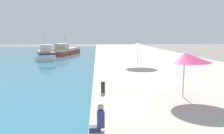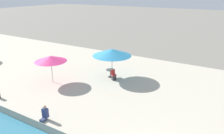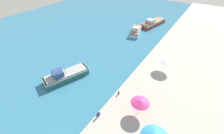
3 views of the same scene
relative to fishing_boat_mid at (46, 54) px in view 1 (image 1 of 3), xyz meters
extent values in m
cube|color=#BCB29E|center=(16.19, -0.41, -0.58)|extent=(16.00, 90.00, 0.59)
cube|color=white|center=(-0.04, 0.12, -0.23)|extent=(4.47, 7.77, 1.21)
cube|color=navy|center=(-0.04, 0.12, 0.25)|extent=(4.53, 7.85, 0.25)
cube|color=#99754C|center=(-0.04, 0.12, 0.43)|extent=(4.11, 7.15, 0.10)
cube|color=silver|center=(0.33, -1.12, 1.02)|extent=(2.11, 2.05, 1.09)
cylinder|color=#B7B2A8|center=(-0.04, 0.12, 1.93)|extent=(0.12, 0.12, 2.91)
cube|color=red|center=(1.86, 9.37, -0.27)|extent=(5.45, 11.12, 1.13)
cube|color=silver|center=(1.86, 9.37, 0.17)|extent=(5.54, 11.24, 0.25)
cube|color=#99754C|center=(1.86, 9.37, 0.35)|extent=(5.02, 10.23, 0.10)
cube|color=#B7B2A8|center=(1.44, 7.54, 0.90)|extent=(2.69, 2.78, 1.02)
cylinder|color=#B7B2A8|center=(1.86, 9.37, 1.75)|extent=(0.12, 0.12, 2.71)
cylinder|color=#B7B7B7|center=(13.12, -25.63, 0.75)|extent=(0.06, 0.06, 2.07)
cone|color=#E5387A|center=(13.12, -25.63, 1.87)|extent=(2.72, 2.72, 0.48)
cylinder|color=#B7B7B7|center=(12.91, -13.47, 0.75)|extent=(0.06, 0.06, 2.07)
cone|color=white|center=(12.91, -13.47, 1.91)|extent=(3.12, 3.12, 0.55)
cube|color=#333D5B|center=(8.43, -29.58, -0.21)|extent=(0.40, 0.28, 0.16)
cube|color=navy|center=(8.63, -29.58, 0.17)|extent=(0.26, 0.36, 0.60)
sphere|color=tan|center=(8.63, -29.58, 0.58)|extent=(0.22, 0.22, 0.22)
cylinder|color=#2D2823|center=(8.84, -24.38, -0.06)|extent=(0.24, 0.24, 0.45)
sphere|color=#2D2823|center=(8.84, -24.38, 0.23)|extent=(0.26, 0.26, 0.26)
camera|label=1|loc=(8.53, -36.78, 2.99)|focal=35.00mm
camera|label=2|loc=(0.65, -39.21, 7.36)|focal=35.00mm
camera|label=3|loc=(17.40, -39.39, 18.61)|focal=24.00mm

